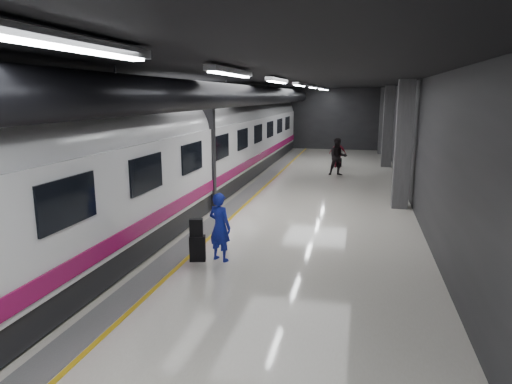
# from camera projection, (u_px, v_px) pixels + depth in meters

# --- Properties ---
(ground) EXTENTS (40.00, 40.00, 0.00)m
(ground) POSITION_uv_depth(u_px,v_px,m) (264.00, 214.00, 15.54)
(ground) COLOR silver
(ground) RESTS_ON ground
(platform_hall) EXTENTS (10.02, 40.02, 4.51)m
(platform_hall) POSITION_uv_depth(u_px,v_px,m) (262.00, 108.00, 15.78)
(platform_hall) COLOR black
(platform_hall) RESTS_ON ground
(train) EXTENTS (3.05, 38.00, 4.05)m
(train) POSITION_uv_depth(u_px,v_px,m) (173.00, 151.00, 15.82)
(train) COLOR black
(train) RESTS_ON ground
(traveler_main) EXTENTS (0.72, 0.60, 1.69)m
(traveler_main) POSITION_uv_depth(u_px,v_px,m) (220.00, 227.00, 10.99)
(traveler_main) COLOR #1822B6
(traveler_main) RESTS_ON ground
(suitcase_main) EXTENTS (0.43, 0.33, 0.63)m
(suitcase_main) POSITION_uv_depth(u_px,v_px,m) (198.00, 248.00, 11.07)
(suitcase_main) COLOR black
(suitcase_main) RESTS_ON ground
(shoulder_bag) EXTENTS (0.35, 0.25, 0.43)m
(shoulder_bag) POSITION_uv_depth(u_px,v_px,m) (196.00, 227.00, 10.97)
(shoulder_bag) COLOR black
(shoulder_bag) RESTS_ON suitcase_main
(traveler_far_a) EXTENTS (1.06, 0.91, 1.88)m
(traveler_far_a) POSITION_uv_depth(u_px,v_px,m) (338.00, 157.00, 22.90)
(traveler_far_a) COLOR black
(traveler_far_a) RESTS_ON ground
(traveler_far_b) EXTENTS (0.92, 0.41, 1.56)m
(traveler_far_b) POSITION_uv_depth(u_px,v_px,m) (338.00, 153.00, 25.57)
(traveler_far_b) COLOR maroon
(traveler_far_b) RESTS_ON ground
(suitcase_far) EXTENTS (0.37, 0.28, 0.49)m
(suitcase_far) POSITION_uv_depth(u_px,v_px,m) (338.00, 162.00, 25.85)
(suitcase_far) COLOR black
(suitcase_far) RESTS_ON ground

